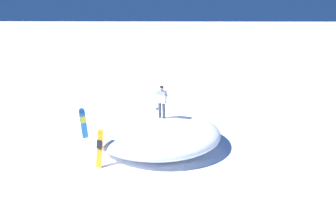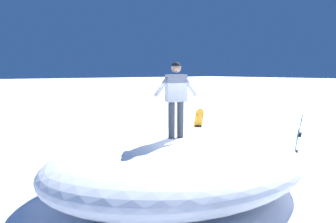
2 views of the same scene
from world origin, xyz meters
name	(u,v)px [view 2 (image 2 of 2)]	position (x,y,z in m)	size (l,w,h in m)	color
ground	(206,194)	(0.00, 0.00, 0.00)	(240.00, 240.00, 0.00)	white
snow_mound	(179,163)	(-0.34, 0.54, 0.67)	(6.21, 4.85, 1.33)	white
snowboarder_standing	(176,93)	(-0.62, 0.31, 2.28)	(0.95, 0.39, 1.60)	#333842
snowboard_primary_upright	(197,132)	(1.89, 2.36, 0.83)	(0.40, 0.53, 1.61)	orange
snowboard_secondary_upright	(298,140)	(3.41, -0.17, 0.82)	(0.37, 0.34, 1.58)	#2672BF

